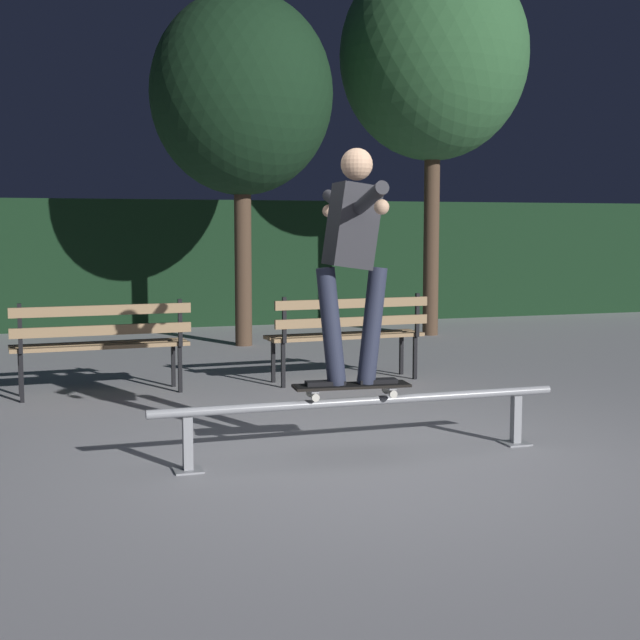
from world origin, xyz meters
The scene contains 9 objects.
ground_plane centered at (0.00, 0.00, 0.00)m, with size 90.00×90.00×0.00m, color #99999E.
hedge_backdrop centered at (0.00, 8.82, 0.98)m, with size 24.00×1.20×1.96m, color black.
grind_rail centered at (0.00, 0.09, 0.32)m, with size 2.86×0.18×0.41m.
skateboard centered at (-0.07, 0.09, 0.48)m, with size 0.79×0.26×0.09m.
skateboarder centered at (-0.07, 0.09, 1.42)m, with size 0.63×1.41×1.56m.
park_bench_leftmost centered at (-1.50, 2.87, 0.54)m, with size 1.62×0.48×0.88m.
park_bench_left_center centered at (0.89, 2.87, 0.54)m, with size 1.62×0.48×0.88m.
tree_far_right centered at (3.34, 6.21, 3.89)m, with size 2.62×2.62×5.35m.
tree_behind_benches centered at (0.53, 5.91, 3.21)m, with size 2.33×2.33×4.51m.
Camera 1 is at (-2.08, -5.46, 1.54)m, focal length 50.38 mm.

